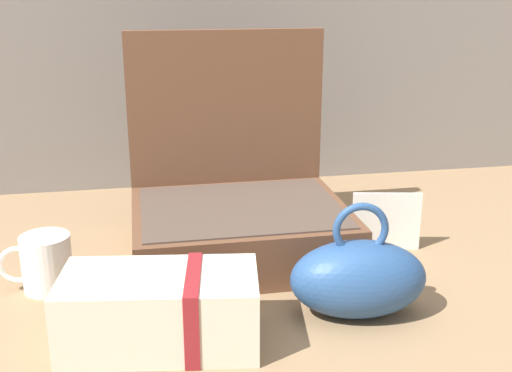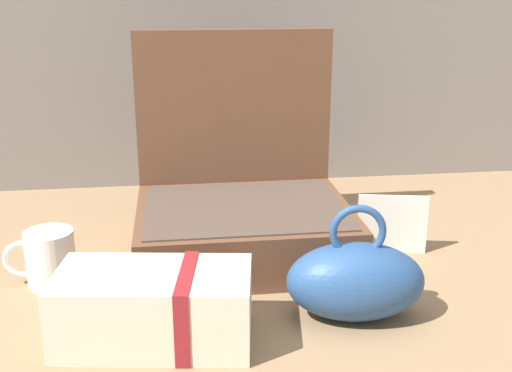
{
  "view_description": "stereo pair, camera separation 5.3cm",
  "coord_description": "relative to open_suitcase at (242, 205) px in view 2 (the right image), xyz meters",
  "views": [
    {
      "loc": [
        -0.18,
        -0.94,
        0.48
      ],
      "look_at": [
        -0.01,
        -0.02,
        0.17
      ],
      "focal_mm": 44.3,
      "sensor_mm": 36.0,
      "label": 1
    },
    {
      "loc": [
        -0.13,
        -0.95,
        0.48
      ],
      "look_at": [
        -0.01,
        -0.02,
        0.17
      ],
      "focal_mm": 44.3,
      "sensor_mm": 36.0,
      "label": 2
    }
  ],
  "objects": [
    {
      "name": "open_suitcase",
      "position": [
        0.0,
        0.0,
        0.0
      ],
      "size": [
        0.38,
        0.33,
        0.39
      ],
      "color": "brown",
      "rests_on": "ground_plane"
    },
    {
      "name": "coffee_mug",
      "position": [
        -0.33,
        -0.11,
        -0.04
      ],
      "size": [
        0.12,
        0.08,
        0.09
      ],
      "color": "white",
      "rests_on": "ground_plane"
    },
    {
      "name": "ground_plane",
      "position": [
        0.01,
        -0.14,
        -0.08
      ],
      "size": [
        6.0,
        6.0,
        0.0
      ],
      "primitive_type": "plane",
      "color": "#8C6D4C"
    },
    {
      "name": "cream_toiletry_bag",
      "position": [
        -0.15,
        -0.31,
        -0.03
      ],
      "size": [
        0.28,
        0.17,
        0.11
      ],
      "color": "beige",
      "rests_on": "ground_plane"
    },
    {
      "name": "teal_pouch_handbag",
      "position": [
        0.14,
        -0.28,
        -0.02
      ],
      "size": [
        0.21,
        0.14,
        0.18
      ],
      "color": "#284C7F",
      "rests_on": "ground_plane"
    },
    {
      "name": "info_card_left",
      "position": [
        0.27,
        -0.06,
        -0.03
      ],
      "size": [
        0.13,
        0.03,
        0.11
      ],
      "primitive_type": "cube",
      "rotation": [
        0.0,
        0.0,
        -0.2
      ],
      "color": "white",
      "rests_on": "ground_plane"
    }
  ]
}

